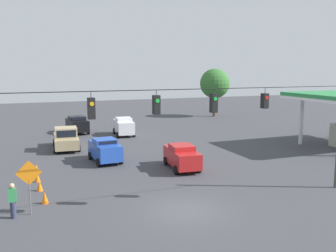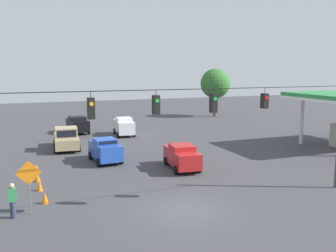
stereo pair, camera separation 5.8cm
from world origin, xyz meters
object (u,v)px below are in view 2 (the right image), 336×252
at_px(pedestrian, 12,200).
at_px(traffic_cone_third, 37,177).
at_px(sedan_black_withflow_deep, 78,124).
at_px(traffic_cone_second, 40,186).
at_px(sedan_white_oncoming_deep, 124,126).
at_px(pickup_truck_tan_withflow_far, 66,139).
at_px(traffic_cone_fourth, 36,168).
at_px(sedan_red_crossing_near, 182,156).
at_px(work_zone_sign, 29,177).
at_px(sedan_blue_withflow_mid, 105,150).
at_px(traffic_cone_nearest, 45,198).
at_px(tree_horizon_left, 215,84).
at_px(overhead_signal_span, 184,125).

bearing_deg(pedestrian, traffic_cone_third, -103.04).
relative_size(sedan_black_withflow_deep, traffic_cone_second, 6.37).
xyz_separation_m(sedan_white_oncoming_deep, traffic_cone_third, (9.83, 14.97, -0.72)).
relative_size(pickup_truck_tan_withflow_far, traffic_cone_fourth, 8.20).
height_order(sedan_red_crossing_near, work_zone_sign, work_zone_sign).
xyz_separation_m(sedan_blue_withflow_mid, sedan_white_oncoming_deep, (-4.50, -11.24, 0.06)).
distance_m(traffic_cone_second, traffic_cone_third, 2.00).
bearing_deg(pickup_truck_tan_withflow_far, traffic_cone_fourth, 68.47).
distance_m(sedan_red_crossing_near, traffic_cone_second, 10.33).
height_order(traffic_cone_nearest, tree_horizon_left, tree_horizon_left).
xyz_separation_m(overhead_signal_span, traffic_cone_third, (7.03, -8.13, -4.23)).
relative_size(traffic_cone_second, tree_horizon_left, 0.09).
height_order(traffic_cone_third, traffic_cone_fourth, same).
bearing_deg(traffic_cone_third, work_zone_sign, 84.43).
bearing_deg(sedan_white_oncoming_deep, pickup_truck_tan_withflow_far, 36.57).
bearing_deg(pedestrian, sedan_white_oncoming_deep, -118.16).
height_order(sedan_blue_withflow_mid, sedan_black_withflow_deep, sedan_black_withflow_deep).
distance_m(overhead_signal_span, sedan_black_withflow_deep, 26.77).
height_order(sedan_white_oncoming_deep, traffic_cone_fourth, sedan_white_oncoming_deep).
distance_m(traffic_cone_nearest, traffic_cone_fourth, 6.81).
bearing_deg(pickup_truck_tan_withflow_far, sedan_red_crossing_near, 125.21).
bearing_deg(overhead_signal_span, sedan_white_oncoming_deep, -96.91).
distance_m(work_zone_sign, pedestrian, 1.36).
xyz_separation_m(sedan_black_withflow_deep, tree_horizon_left, (-22.25, -7.87, 4.09)).
relative_size(overhead_signal_span, sedan_red_crossing_near, 4.80).
relative_size(pedestrian, tree_horizon_left, 0.24).
bearing_deg(tree_horizon_left, pedestrian, 48.21).
relative_size(sedan_red_crossing_near, traffic_cone_fourth, 6.62).
bearing_deg(tree_horizon_left, work_zone_sign, 48.86).
bearing_deg(pedestrian, pickup_truck_tan_withflow_far, -105.32).
bearing_deg(tree_horizon_left, pickup_truck_tan_withflow_far, 33.77).
bearing_deg(traffic_cone_fourth, sedan_black_withflow_deep, -107.88).
height_order(sedan_white_oncoming_deep, work_zone_sign, work_zone_sign).
height_order(sedan_black_withflow_deep, work_zone_sign, work_zone_sign).
distance_m(sedan_blue_withflow_mid, sedan_red_crossing_near, 6.45).
height_order(traffic_cone_second, pedestrian, pedestrian).
bearing_deg(sedan_blue_withflow_mid, pedestrian, 55.36).
height_order(overhead_signal_span, traffic_cone_fourth, overhead_signal_span).
xyz_separation_m(pickup_truck_tan_withflow_far, sedan_red_crossing_near, (-7.28, 10.32, -0.02)).
relative_size(sedan_white_oncoming_deep, traffic_cone_fourth, 6.29).
relative_size(pickup_truck_tan_withflow_far, work_zone_sign, 1.90).
bearing_deg(traffic_cone_second, tree_horizon_left, -134.11).
bearing_deg(traffic_cone_nearest, sedan_red_crossing_near, -158.52).
bearing_deg(sedan_blue_withflow_mid, sedan_red_crossing_near, 139.63).
xyz_separation_m(sedan_blue_withflow_mid, pedestrian, (6.71, 9.72, -0.07)).
xyz_separation_m(traffic_cone_nearest, pedestrian, (1.60, 1.59, 0.59)).
height_order(traffic_cone_fourth, pedestrian, pedestrian).
bearing_deg(sedan_black_withflow_deep, pickup_truck_tan_withflow_far, 75.46).
bearing_deg(traffic_cone_nearest, traffic_cone_third, -87.24).
xyz_separation_m(sedan_red_crossing_near, traffic_cone_nearest, (10.03, 3.95, -0.62)).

